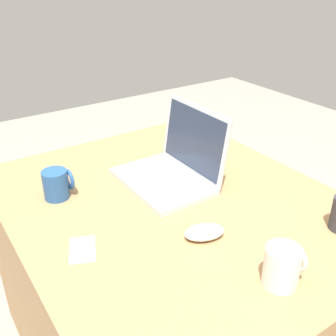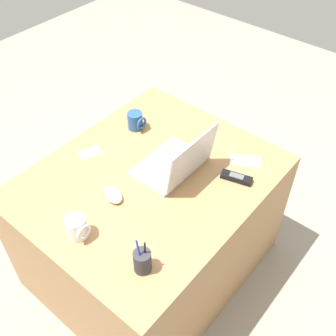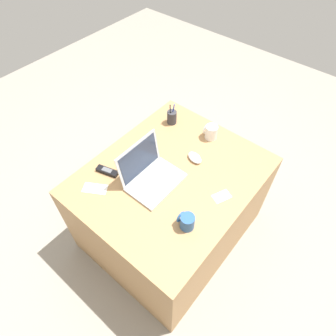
{
  "view_description": "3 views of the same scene",
  "coord_description": "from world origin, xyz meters",
  "px_view_note": "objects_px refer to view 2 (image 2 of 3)",
  "views": [
    {
      "loc": [
        0.86,
        -0.6,
        1.38
      ],
      "look_at": [
        -0.03,
        -0.0,
        0.81
      ],
      "focal_mm": 42.91,
      "sensor_mm": 36.0,
      "label": 1
    },
    {
      "loc": [
        0.97,
        0.92,
        2.07
      ],
      "look_at": [
        -0.06,
        0.06,
        0.76
      ],
      "focal_mm": 44.27,
      "sensor_mm": 36.0,
      "label": 2
    },
    {
      "loc": [
        -0.89,
        -0.71,
        2.15
      ],
      "look_at": [
        -0.02,
        0.01,
        0.79
      ],
      "focal_mm": 31.67,
      "sensor_mm": 36.0,
      "label": 3
    }
  ],
  "objects_px": {
    "laptop": "(177,163)",
    "coffee_mug_tall": "(77,227)",
    "pen_holder": "(142,261)",
    "coffee_mug_white": "(136,121)",
    "cordless_phone": "(236,178)",
    "computer_mouse": "(113,195)"
  },
  "relations": [
    {
      "from": "coffee_mug_tall",
      "to": "pen_holder",
      "type": "distance_m",
      "value": 0.31
    },
    {
      "from": "coffee_mug_white",
      "to": "cordless_phone",
      "type": "distance_m",
      "value": 0.61
    },
    {
      "from": "computer_mouse",
      "to": "coffee_mug_white",
      "type": "xyz_separation_m",
      "value": [
        -0.42,
        -0.25,
        0.03
      ]
    },
    {
      "from": "laptop",
      "to": "pen_holder",
      "type": "height_order",
      "value": "laptop"
    },
    {
      "from": "coffee_mug_tall",
      "to": "laptop",
      "type": "bearing_deg",
      "value": 172.41
    },
    {
      "from": "coffee_mug_white",
      "to": "cordless_phone",
      "type": "xyz_separation_m",
      "value": [
        -0.02,
        0.61,
        -0.03
      ]
    },
    {
      "from": "coffee_mug_tall",
      "to": "cordless_phone",
      "type": "relative_size",
      "value": 0.66
    },
    {
      "from": "coffee_mug_tall",
      "to": "pen_holder",
      "type": "xyz_separation_m",
      "value": [
        -0.05,
        0.3,
        0.0
      ]
    },
    {
      "from": "coffee_mug_white",
      "to": "cordless_phone",
      "type": "height_order",
      "value": "coffee_mug_white"
    },
    {
      "from": "laptop",
      "to": "pen_holder",
      "type": "bearing_deg",
      "value": 25.51
    },
    {
      "from": "laptop",
      "to": "coffee_mug_tall",
      "type": "bearing_deg",
      "value": -7.59
    },
    {
      "from": "coffee_mug_white",
      "to": "pen_holder",
      "type": "distance_m",
      "value": 0.84
    },
    {
      "from": "coffee_mug_white",
      "to": "coffee_mug_tall",
      "type": "height_order",
      "value": "coffee_mug_tall"
    },
    {
      "from": "coffee_mug_tall",
      "to": "pen_holder",
      "type": "relative_size",
      "value": 0.58
    },
    {
      "from": "laptop",
      "to": "coffee_mug_tall",
      "type": "relative_size",
      "value": 3.36
    },
    {
      "from": "computer_mouse",
      "to": "cordless_phone",
      "type": "height_order",
      "value": "computer_mouse"
    },
    {
      "from": "cordless_phone",
      "to": "coffee_mug_white",
      "type": "bearing_deg",
      "value": -88.3
    },
    {
      "from": "cordless_phone",
      "to": "pen_holder",
      "type": "bearing_deg",
      "value": -1.24
    },
    {
      "from": "laptop",
      "to": "coffee_mug_white",
      "type": "distance_m",
      "value": 0.38
    },
    {
      "from": "laptop",
      "to": "coffee_mug_tall",
      "type": "distance_m",
      "value": 0.54
    },
    {
      "from": "computer_mouse",
      "to": "coffee_mug_tall",
      "type": "distance_m",
      "value": 0.24
    },
    {
      "from": "coffee_mug_tall",
      "to": "cordless_phone",
      "type": "xyz_separation_m",
      "value": [
        -0.67,
        0.32,
        -0.04
      ]
    }
  ]
}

